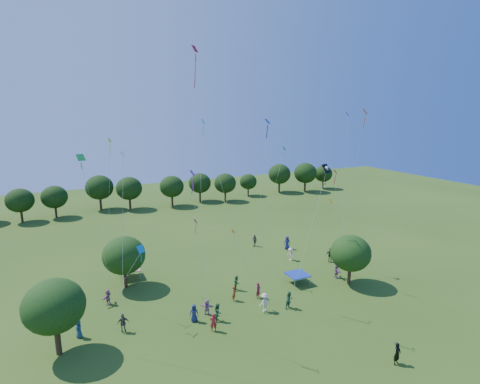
{
  "coord_description": "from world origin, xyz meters",
  "views": [
    {
      "loc": [
        -14.75,
        -16.81,
        18.33
      ],
      "look_at": [
        0.0,
        14.0,
        11.0
      ],
      "focal_mm": 28.0,
      "sensor_mm": 36.0,
      "label": 1
    }
  ],
  "objects_px": {
    "near_tree_east": "(351,253)",
    "man_in_black": "(397,354)",
    "near_tree_north": "(124,255)",
    "tent_blue": "(297,275)",
    "red_high_kite": "(197,98)",
    "near_tree_west": "(54,306)",
    "tent_red_stripe": "(129,269)",
    "pirate_kite": "(326,171)"
  },
  "relations": [
    {
      "from": "near_tree_east",
      "to": "man_in_black",
      "type": "xyz_separation_m",
      "value": [
        -5.91,
        -11.84,
        -2.68
      ]
    },
    {
      "from": "near_tree_north",
      "to": "tent_blue",
      "type": "xyz_separation_m",
      "value": [
        17.01,
        -7.14,
        -2.57
      ]
    },
    {
      "from": "man_in_black",
      "to": "red_high_kite",
      "type": "bearing_deg",
      "value": 105.93
    },
    {
      "from": "near_tree_north",
      "to": "near_tree_east",
      "type": "height_order",
      "value": "near_tree_north"
    },
    {
      "from": "near_tree_west",
      "to": "man_in_black",
      "type": "xyz_separation_m",
      "value": [
        22.58,
        -12.13,
        -3.17
      ]
    },
    {
      "from": "tent_red_stripe",
      "to": "red_high_kite",
      "type": "height_order",
      "value": "red_high_kite"
    },
    {
      "from": "near_tree_west",
      "to": "red_high_kite",
      "type": "relative_size",
      "value": 0.27
    },
    {
      "from": "man_in_black",
      "to": "pirate_kite",
      "type": "relative_size",
      "value": 0.15
    },
    {
      "from": "near_tree_east",
      "to": "tent_red_stripe",
      "type": "relative_size",
      "value": 2.49
    },
    {
      "from": "near_tree_north",
      "to": "near_tree_east",
      "type": "xyz_separation_m",
      "value": [
        22.0,
        -9.67,
        -0.06
      ]
    },
    {
      "from": "tent_red_stripe",
      "to": "red_high_kite",
      "type": "distance_m",
      "value": 20.87
    },
    {
      "from": "near_tree_west",
      "to": "tent_blue",
      "type": "bearing_deg",
      "value": 5.43
    },
    {
      "from": "pirate_kite",
      "to": "near_tree_north",
      "type": "bearing_deg",
      "value": 166.64
    },
    {
      "from": "near_tree_west",
      "to": "tent_blue",
      "type": "xyz_separation_m",
      "value": [
        23.5,
        2.23,
        -3.01
      ]
    },
    {
      "from": "red_high_kite",
      "to": "pirate_kite",
      "type": "bearing_deg",
      "value": 0.59
    },
    {
      "from": "near_tree_west",
      "to": "tent_blue",
      "type": "height_order",
      "value": "near_tree_west"
    },
    {
      "from": "tent_red_stripe",
      "to": "pirate_kite",
      "type": "distance_m",
      "value": 24.79
    },
    {
      "from": "near_tree_west",
      "to": "tent_red_stripe",
      "type": "relative_size",
      "value": 2.77
    },
    {
      "from": "near_tree_east",
      "to": "pirate_kite",
      "type": "bearing_deg",
      "value": 92.97
    },
    {
      "from": "near_tree_west",
      "to": "man_in_black",
      "type": "relative_size",
      "value": 3.51
    },
    {
      "from": "near_tree_east",
      "to": "man_in_black",
      "type": "distance_m",
      "value": 13.5
    },
    {
      "from": "tent_blue",
      "to": "red_high_kite",
      "type": "distance_m",
      "value": 21.33
    },
    {
      "from": "near_tree_east",
      "to": "tent_red_stripe",
      "type": "height_order",
      "value": "near_tree_east"
    },
    {
      "from": "near_tree_north",
      "to": "man_in_black",
      "type": "relative_size",
      "value": 3.23
    },
    {
      "from": "tent_blue",
      "to": "near_tree_west",
      "type": "bearing_deg",
      "value": -174.57
    },
    {
      "from": "near_tree_north",
      "to": "pirate_kite",
      "type": "distance_m",
      "value": 23.85
    },
    {
      "from": "near_tree_east",
      "to": "man_in_black",
      "type": "height_order",
      "value": "near_tree_east"
    },
    {
      "from": "near_tree_west",
      "to": "tent_blue",
      "type": "distance_m",
      "value": 23.8
    },
    {
      "from": "near_tree_west",
      "to": "near_tree_north",
      "type": "bearing_deg",
      "value": 55.29
    },
    {
      "from": "near_tree_north",
      "to": "pirate_kite",
      "type": "bearing_deg",
      "value": -13.36
    },
    {
      "from": "tent_red_stripe",
      "to": "pirate_kite",
      "type": "relative_size",
      "value": 0.2
    },
    {
      "from": "near_tree_north",
      "to": "red_high_kite",
      "type": "relative_size",
      "value": 0.24
    },
    {
      "from": "tent_red_stripe",
      "to": "near_tree_west",
      "type": "bearing_deg",
      "value": -121.85
    },
    {
      "from": "tent_red_stripe",
      "to": "red_high_kite",
      "type": "bearing_deg",
      "value": -52.34
    },
    {
      "from": "man_in_black",
      "to": "red_high_kite",
      "type": "relative_size",
      "value": 0.08
    },
    {
      "from": "near_tree_east",
      "to": "red_high_kite",
      "type": "bearing_deg",
      "value": 164.24
    },
    {
      "from": "near_tree_west",
      "to": "near_tree_east",
      "type": "bearing_deg",
      "value": -0.6
    },
    {
      "from": "tent_blue",
      "to": "pirate_kite",
      "type": "relative_size",
      "value": 0.2
    },
    {
      "from": "near_tree_west",
      "to": "near_tree_north",
      "type": "distance_m",
      "value": 11.41
    },
    {
      "from": "tent_blue",
      "to": "man_in_black",
      "type": "bearing_deg",
      "value": -93.69
    },
    {
      "from": "tent_red_stripe",
      "to": "man_in_black",
      "type": "distance_m",
      "value": 28.3
    },
    {
      "from": "pirate_kite",
      "to": "man_in_black",
      "type": "bearing_deg",
      "value": -109.18
    }
  ]
}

